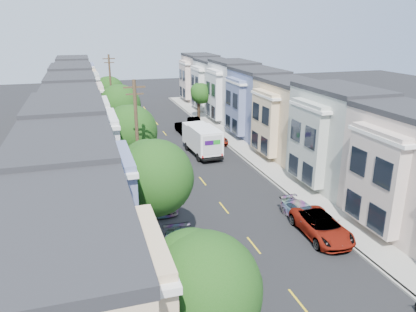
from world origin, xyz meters
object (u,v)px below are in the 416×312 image
parked_right_d (195,122)px  tree_b (154,178)px  tree_far_r (200,94)px  parked_right_c (214,138)px  parked_right_b (303,213)px  parked_left_c (158,197)px  parked_left_b (185,253)px  tree_d (119,106)px  tree_e (109,92)px  utility_pole_near (138,146)px  parked_right_a (322,226)px  parked_left_d (141,160)px  utility_pole_far (111,93)px  lead_sedan (183,128)px  tree_c (130,132)px  tree_a (201,290)px  fedex_truck (202,139)px

parked_right_d → tree_b: bearing=-109.7°
tree_b → parked_right_d: size_ratio=1.98×
tree_far_r → parked_right_c: 13.45m
tree_far_r → parked_right_b: (-1.99, -34.26, -3.31)m
tree_b → parked_left_c: bearing=78.6°
tree_b → parked_right_d: (11.20, 31.58, -4.52)m
parked_left_b → parked_right_c: size_ratio=1.05×
tree_d → parked_right_d: 15.68m
tree_e → utility_pole_near: utility_pole_near is taller
parked_right_a → parked_left_b: bearing=-174.2°
parked_left_c → parked_right_b: parked_left_c is taller
parked_right_b → parked_right_d: 30.24m
parked_left_b → tree_e: bearing=94.0°
parked_left_b → parked_left_d: parked_left_b is taller
tree_e → utility_pole_far: utility_pole_far is taller
tree_d → parked_left_b: tree_d is taller
parked_left_c → utility_pole_far: bearing=90.2°
parked_left_d → tree_e: bearing=93.5°
lead_sedan → parked_right_d: bearing=47.9°
tree_e → lead_sedan: 13.76m
tree_b → parked_left_c: tree_b is taller
tree_c → tree_far_r: tree_c is taller
parked_left_d → parked_right_d: parked_left_d is taller
parked_left_b → utility_pole_far: bearing=94.3°
lead_sedan → tree_b: bearing=-109.4°
tree_far_r → utility_pole_far: utility_pole_far is taller
utility_pole_far → parked_right_a: 36.30m
tree_d → parked_left_d: size_ratio=1.45×
tree_a → parked_right_b: (11.20, 11.60, -3.83)m
tree_d → lead_sedan: size_ratio=1.98×
tree_c → utility_pole_near: (0.00, -5.18, 0.18)m
fedex_truck → parked_left_c: size_ratio=1.32×
parked_left_b → parked_left_c: size_ratio=0.98×
fedex_truck → parked_left_b: 21.85m
utility_pole_near → parked_right_c: 19.76m
parked_right_c → parked_right_b: bearing=-93.4°
utility_pole_near → parked_right_a: size_ratio=1.80×
parked_left_d → parked_right_d: 17.70m
utility_pole_near → lead_sedan: (8.76, 21.59, -4.50)m
tree_b → tree_c: size_ratio=1.03×
utility_pole_far → lead_sedan: size_ratio=2.54×
utility_pole_far → lead_sedan: 10.79m
parked_right_b → parked_right_d: parked_right_d is taller
parked_left_b → parked_left_c: (0.00, 8.73, 0.01)m
tree_e → parked_left_b: (1.40, -40.29, -3.70)m
parked_left_c → parked_left_b: bearing=-92.8°
tree_b → fedex_truck: bearing=65.6°
utility_pole_far → parked_right_c: utility_pole_far is taller
tree_d → utility_pole_near: bearing=-90.0°
parked_left_d → tree_c: bearing=-107.1°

